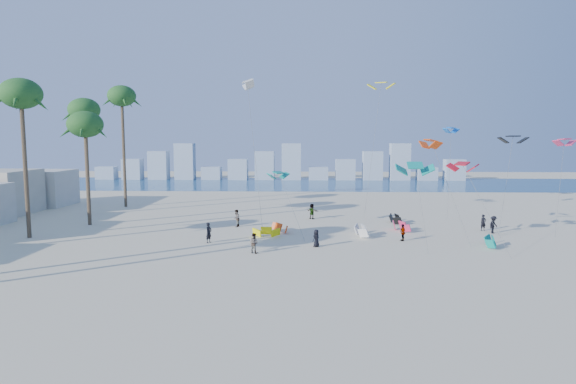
{
  "coord_description": "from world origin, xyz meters",
  "views": [
    {
      "loc": [
        4.6,
        -27.91,
        9.39
      ],
      "look_at": [
        3.0,
        16.0,
        4.5
      ],
      "focal_mm": 29.74,
      "sensor_mm": 36.0,
      "label": 1
    }
  ],
  "objects": [
    {
      "name": "kitesurfer_near",
      "position": [
        -4.16,
        14.43,
        0.93
      ],
      "size": [
        0.69,
        0.8,
        1.86
      ],
      "primitive_type": "imported",
      "rotation": [
        0.0,
        0.0,
        1.12
      ],
      "color": "black",
      "rests_on": "ground"
    },
    {
      "name": "kitesurfers_far",
      "position": [
        9.98,
        21.65,
        0.87
      ],
      "size": [
        27.24,
        15.88,
        1.86
      ],
      "color": "black",
      "rests_on": "ground"
    },
    {
      "name": "kitesurfer_mid",
      "position": [
        0.36,
        10.63,
        0.84
      ],
      "size": [
        1.02,
        0.95,
        1.68
      ],
      "primitive_type": "imported",
      "rotation": [
        0.0,
        0.0,
        2.64
      ],
      "color": "gray",
      "rests_on": "ground"
    },
    {
      "name": "ocean",
      "position": [
        0.0,
        72.0,
        0.01
      ],
      "size": [
        220.0,
        220.0,
        0.0
      ],
      "primitive_type": "plane",
      "color": "navy",
      "rests_on": "ground"
    },
    {
      "name": "grounded_kites",
      "position": [
        10.99,
        19.11,
        0.46
      ],
      "size": [
        22.51,
        14.85,
        1.01
      ],
      "color": "#FDF40D",
      "rests_on": "ground"
    },
    {
      "name": "flying_kites",
      "position": [
        14.85,
        21.25,
        10.59
      ],
      "size": [
        35.24,
        22.75,
        16.77
      ],
      "color": "#0B887A",
      "rests_on": "ground"
    },
    {
      "name": "ground",
      "position": [
        0.0,
        0.0,
        0.0
      ],
      "size": [
        220.0,
        220.0,
        0.0
      ],
      "primitive_type": "plane",
      "color": "beige",
      "rests_on": "ground"
    },
    {
      "name": "distant_skyline",
      "position": [
        -1.19,
        82.0,
        3.09
      ],
      "size": [
        85.0,
        3.0,
        8.4
      ],
      "color": "#9EADBF",
      "rests_on": "ground"
    },
    {
      "name": "palm_row",
      "position": [
        -21.83,
        16.19,
        11.98
      ],
      "size": [
        10.19,
        44.8,
        16.65
      ],
      "color": "brown",
      "rests_on": "ground"
    }
  ]
}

